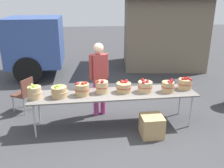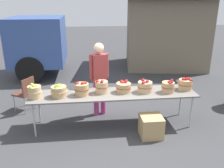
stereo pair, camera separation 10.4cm
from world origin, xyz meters
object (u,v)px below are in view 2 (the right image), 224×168
at_px(folding_chair, 25,91).
at_px(apple_basket_red_2, 124,87).
at_px(apple_basket_green_1, 59,91).
at_px(produce_crate, 151,126).
at_px(apple_basket_red_1, 102,87).
at_px(vendor_adult, 99,74).
at_px(apple_basket_green_0, 35,91).
at_px(apple_basket_red_4, 168,87).
at_px(apple_basket_red_5, 185,84).
at_px(apple_basket_red_0, 82,89).
at_px(market_table, 114,95).
at_px(apple_basket_red_3, 145,86).

bearing_deg(folding_chair, apple_basket_red_2, 98.50).
bearing_deg(apple_basket_green_1, produce_crate, -15.17).
height_order(apple_basket_red_1, vendor_adult, vendor_adult).
height_order(apple_basket_green_0, apple_basket_red_4, apple_basket_green_0).
height_order(apple_basket_green_0, apple_basket_red_5, apple_basket_green_0).
relative_size(apple_basket_red_0, produce_crate, 0.71).
xyz_separation_m(apple_basket_red_2, folding_chair, (-2.27, 0.91, -0.35)).
relative_size(apple_basket_red_1, apple_basket_red_5, 0.97).
bearing_deg(apple_basket_red_0, vendor_adult, 55.05).
xyz_separation_m(apple_basket_red_0, apple_basket_red_1, (0.42, 0.07, 0.00)).
bearing_deg(produce_crate, apple_basket_red_5, 33.57).
distance_m(market_table, apple_basket_red_5, 1.60).
height_order(market_table, apple_basket_red_5, apple_basket_red_5).
xyz_separation_m(apple_basket_red_2, apple_basket_red_3, (0.45, -0.05, 0.01)).
bearing_deg(apple_basket_red_4, apple_basket_green_0, 179.78).
height_order(apple_basket_green_1, vendor_adult, vendor_adult).
relative_size(apple_basket_green_0, apple_basket_red_3, 0.89).
height_order(apple_basket_red_1, apple_basket_red_2, apple_basket_red_1).
distance_m(apple_basket_red_2, folding_chair, 2.47).
bearing_deg(produce_crate, folding_chair, 151.22).
xyz_separation_m(apple_basket_red_0, folding_chair, (-1.38, 0.97, -0.37)).
relative_size(apple_basket_red_1, produce_crate, 0.69).
height_order(apple_basket_red_2, folding_chair, apple_basket_red_2).
relative_size(market_table, apple_basket_red_4, 12.29).
relative_size(apple_basket_red_5, vendor_adult, 0.18).
xyz_separation_m(apple_basket_green_0, vendor_adult, (1.34, 0.63, 0.13)).
bearing_deg(vendor_adult, apple_basket_green_0, 11.14).
xyz_separation_m(apple_basket_red_0, apple_basket_red_3, (1.34, 0.01, -0.01)).
height_order(market_table, apple_basket_red_3, apple_basket_red_3).
distance_m(apple_basket_red_3, vendor_adult, 1.10).
bearing_deg(apple_basket_red_3, apple_basket_red_4, -8.83).
xyz_separation_m(apple_basket_red_4, vendor_adult, (-1.43, 0.64, 0.14)).
xyz_separation_m(apple_basket_red_4, apple_basket_red_5, (0.43, 0.12, 0.00)).
relative_size(apple_basket_red_0, apple_basket_red_5, 1.00).
bearing_deg(apple_basket_red_2, produce_crate, -51.52).
distance_m(apple_basket_red_4, vendor_adult, 1.57).
xyz_separation_m(apple_basket_green_1, apple_basket_red_5, (2.72, 0.10, 0.00)).
height_order(apple_basket_red_4, folding_chair, apple_basket_red_4).
relative_size(apple_basket_red_1, apple_basket_red_3, 0.93).
bearing_deg(vendor_adult, apple_basket_green_1, 21.56).
bearing_deg(produce_crate, apple_basket_red_1, 147.34).
distance_m(apple_basket_green_0, apple_basket_red_0, 0.94).
bearing_deg(folding_chair, market_table, 95.27).
xyz_separation_m(apple_basket_red_0, apple_basket_red_2, (0.89, 0.06, -0.02)).
xyz_separation_m(apple_basket_green_1, apple_basket_red_3, (1.80, 0.05, 0.00)).
bearing_deg(apple_basket_red_1, produce_crate, -32.66).
bearing_deg(apple_basket_green_1, apple_basket_red_4, -0.52).
bearing_deg(apple_basket_red_4, produce_crate, -134.52).
bearing_deg(apple_basket_red_0, apple_basket_red_1, 9.34).
xyz_separation_m(apple_basket_red_2, apple_basket_red_5, (1.37, -0.00, 0.01)).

